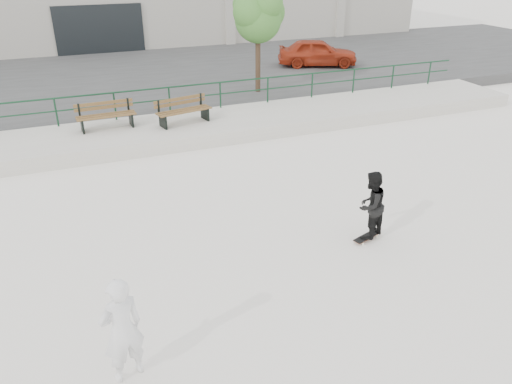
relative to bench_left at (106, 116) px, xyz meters
name	(u,v)px	position (x,y,z in m)	size (l,w,h in m)	color
ground	(249,298)	(1.43, -9.96, -0.95)	(120.00, 120.00, 0.00)	silver
ledge	(152,134)	(1.43, -0.46, -0.70)	(30.00, 3.00, 0.50)	#B8B2A8
parking_strip	(118,80)	(1.43, 8.04, -0.70)	(60.00, 14.00, 0.50)	#383838
railing	(142,97)	(1.43, 0.84, 0.29)	(28.00, 0.06, 1.03)	#163C24
bench_left	(106,116)	(0.00, 0.00, 0.00)	(2.01, 0.67, 0.92)	brown
bench_right	(183,111)	(2.61, -0.46, 0.00)	(2.06, 0.97, 0.92)	brown
tree	(259,14)	(6.74, 2.60, 2.76)	(2.41, 2.14, 4.29)	#473523
red_car	(317,52)	(11.52, 6.16, 0.24)	(1.65, 4.09, 1.39)	#992912
skateboard	(367,237)	(4.79, -8.96, -0.88)	(0.80, 0.44, 0.09)	black
standing_skater	(371,205)	(4.79, -8.96, -0.04)	(0.79, 0.62, 1.63)	black
seated_skater	(122,330)	(-1.08, -11.06, -0.02)	(0.68, 0.45, 1.87)	silver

